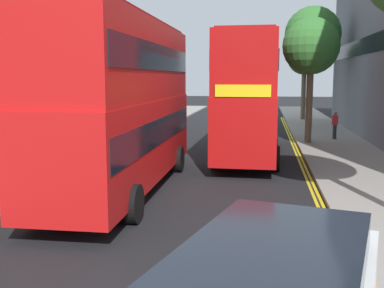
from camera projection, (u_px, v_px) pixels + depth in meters
name	position (u px, v px, depth m)	size (l,w,h in m)	color
sidewalk_right	(363.00, 173.00, 18.03)	(4.00, 80.00, 0.14)	gray
sidewalk_left	(50.00, 164.00, 20.00)	(4.00, 80.00, 0.14)	gray
kerb_line_outer	(313.00, 184.00, 16.40)	(0.10, 56.00, 0.01)	yellow
kerb_line_inner	(309.00, 184.00, 16.42)	(0.10, 56.00, 0.01)	yellow
double_decker_bus_away	(123.00, 100.00, 15.09)	(2.86, 10.83, 5.64)	red
double_decker_bus_oncoming	(250.00, 93.00, 21.81)	(2.93, 10.85, 5.64)	#B20F0F
pedestrian_far	(335.00, 125.00, 27.28)	(0.34, 0.22, 1.62)	#2D2D38
street_tree_near	(311.00, 47.00, 25.35)	(3.12, 3.12, 6.89)	#6B6047
street_tree_mid	(305.00, 58.00, 39.57)	(2.92, 2.92, 6.75)	#6B6047
street_tree_distant	(313.00, 35.00, 32.54)	(3.92, 3.92, 8.57)	#6B6047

